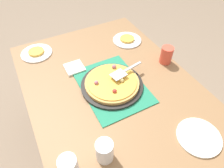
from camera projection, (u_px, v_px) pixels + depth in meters
ground_plane at (112, 144)px, 1.79m from camera, size 8.00×8.00×0.00m
dining_table at (112, 98)px, 1.32m from camera, size 1.40×1.00×0.75m
placemat at (112, 86)px, 1.24m from camera, size 0.48×0.36×0.01m
pizza_pan at (112, 85)px, 1.23m from camera, size 0.38×0.38×0.01m
pizza at (112, 82)px, 1.22m from camera, size 0.33×0.33×0.05m
plate_near_left at (127, 40)px, 1.57m from camera, size 0.22×0.22×0.01m
plate_far_right at (37, 53)px, 1.46m from camera, size 0.22×0.22×0.01m
plate_side at (199, 137)px, 1.00m from camera, size 0.22×0.22×0.01m
served_slice_left at (127, 39)px, 1.56m from camera, size 0.11×0.11×0.02m
served_slice_right at (36, 52)px, 1.45m from camera, size 0.11×0.11×0.02m
cup_near at (69, 167)px, 0.84m from camera, size 0.08×0.08×0.12m
cup_far at (105, 151)px, 0.89m from camera, size 0.08×0.08×0.12m
cup_corner at (166, 55)px, 1.36m from camera, size 0.08×0.08×0.12m
pizza_server at (124, 71)px, 1.23m from camera, size 0.09×0.23×0.01m
napkin_stack at (74, 68)px, 1.35m from camera, size 0.12×0.12×0.02m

